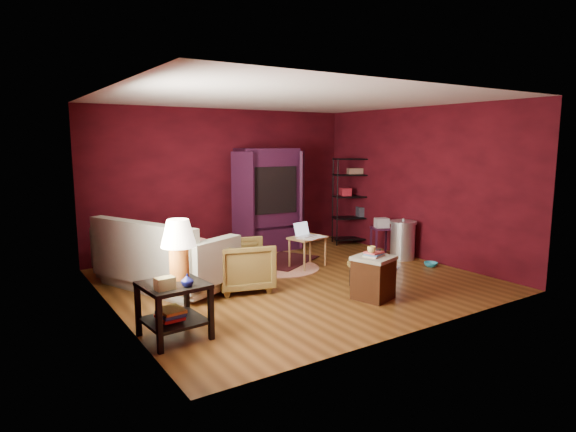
% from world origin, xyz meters
% --- Properties ---
extents(room, '(5.54, 5.04, 2.84)m').
position_xyz_m(room, '(-0.04, -0.01, 1.40)').
color(room, brown).
rests_on(room, ground).
extents(sofa, '(1.19, 1.92, 0.72)m').
position_xyz_m(sofa, '(-1.95, 0.76, 0.36)').
color(sofa, '#A3A38D').
rests_on(sofa, ground).
extents(armchair, '(0.92, 0.95, 0.81)m').
position_xyz_m(armchair, '(-0.90, 0.01, 0.41)').
color(armchair, black).
rests_on(armchair, ground).
extents(pet_bowl_steel, '(0.27, 0.12, 0.26)m').
position_xyz_m(pet_bowl_steel, '(1.68, -0.44, 0.13)').
color(pet_bowl_steel, silver).
rests_on(pet_bowl_steel, ground).
extents(pet_bowl_turquoise, '(0.25, 0.16, 0.24)m').
position_xyz_m(pet_bowl_turquoise, '(2.46, -0.62, 0.12)').
color(pet_bowl_turquoise, teal).
rests_on(pet_bowl_turquoise, ground).
extents(vase, '(0.15, 0.15, 0.13)m').
position_xyz_m(vase, '(-2.31, -1.35, 0.70)').
color(vase, '#0D1045').
rests_on(vase, side_table).
extents(mug, '(0.12, 0.10, 0.11)m').
position_xyz_m(mug, '(0.31, -1.40, 0.73)').
color(mug, '#FDEF7B').
rests_on(mug, hamper).
extents(side_table, '(0.71, 0.71, 1.31)m').
position_xyz_m(side_table, '(-2.33, -1.08, 0.79)').
color(side_table, black).
rests_on(side_table, ground).
extents(sofa_cushions, '(1.70, 2.45, 0.96)m').
position_xyz_m(sofa_cushions, '(-1.92, 0.73, 0.47)').
color(sofa_cushions, '#A3A38D').
rests_on(sofa_cushions, sofa).
extents(hamper, '(0.61, 0.61, 0.70)m').
position_xyz_m(hamper, '(0.40, -1.36, 0.32)').
color(hamper, '#45220F').
rests_on(hamper, ground).
extents(footstool, '(0.50, 0.50, 0.39)m').
position_xyz_m(footstool, '(0.60, -0.93, 0.34)').
color(footstool, black).
rests_on(footstool, ground).
extents(rug_round, '(1.44, 1.44, 0.01)m').
position_xyz_m(rug_round, '(0.22, 0.72, 0.01)').
color(rug_round, beige).
rests_on(rug_round, ground).
extents(rug_oriental, '(1.49, 1.33, 0.01)m').
position_xyz_m(rug_oriental, '(0.49, 1.07, 0.02)').
color(rug_oriental, '#451216').
rests_on(rug_oriental, ground).
extents(laptop_desk, '(0.70, 0.60, 0.77)m').
position_xyz_m(laptop_desk, '(0.63, 0.56, 0.48)').
color(laptop_desk, '#AA824D').
rests_on(laptop_desk, ground).
extents(tv_armoire, '(1.60, 0.93, 2.04)m').
position_xyz_m(tv_armoire, '(0.76, 2.10, 1.06)').
color(tv_armoire, '#3B112C').
rests_on(tv_armoire, ground).
extents(wire_shelving, '(0.97, 0.71, 1.83)m').
position_xyz_m(wire_shelving, '(2.64, 1.63, 1.00)').
color(wire_shelving, black).
rests_on(wire_shelving, ground).
extents(small_stand, '(0.47, 0.47, 0.72)m').
position_xyz_m(small_stand, '(2.35, 0.51, 0.54)').
color(small_stand, '#3B112C').
rests_on(small_stand, ground).
extents(trash_can, '(0.51, 0.51, 0.77)m').
position_xyz_m(trash_can, '(2.45, 0.05, 0.36)').
color(trash_can, white).
rests_on(trash_can, ground).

